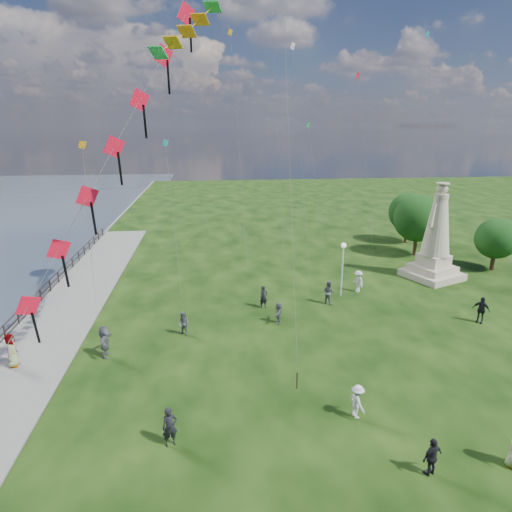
{
  "coord_description": "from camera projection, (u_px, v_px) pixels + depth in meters",
  "views": [
    {
      "loc": [
        -3.6,
        -15.26,
        12.62
      ],
      "look_at": [
        -1.0,
        8.0,
        5.5
      ],
      "focal_mm": 30.0,
      "sensor_mm": 36.0,
      "label": 1
    }
  ],
  "objects": [
    {
      "name": "waterfront",
      "position": [
        18.0,
        348.0,
        25.52
      ],
      "size": [
        200.0,
        200.0,
        1.51
      ],
      "color": "#33404D",
      "rests_on": "ground"
    },
    {
      "name": "statue",
      "position": [
        436.0,
        243.0,
        36.28
      ],
      "size": [
        5.26,
        5.26,
        8.2
      ],
      "rotation": [
        0.0,
        0.0,
        0.39
      ],
      "color": "tan",
      "rests_on": "ground"
    },
    {
      "name": "lamppost",
      "position": [
        343.0,
        258.0,
        32.34
      ],
      "size": [
        0.39,
        0.39,
        4.26
      ],
      "color": "silver",
      "rests_on": "ground"
    },
    {
      "name": "tree_row",
      "position": [
        429.0,
        220.0,
        43.25
      ],
      "size": [
        9.11,
        14.08,
        6.24
      ],
      "color": "#382314",
      "rests_on": "ground"
    },
    {
      "name": "person_0",
      "position": [
        170.0,
        427.0,
        17.44
      ],
      "size": [
        0.73,
        0.6,
        1.74
      ],
      "primitive_type": "imported",
      "rotation": [
        0.0,
        0.0,
        0.33
      ],
      "color": "black",
      "rests_on": "ground"
    },
    {
      "name": "person_1",
      "position": [
        184.0,
        324.0,
        26.7
      ],
      "size": [
        0.9,
        0.82,
        1.57
      ],
      "primitive_type": "imported",
      "rotation": [
        0.0,
        0.0,
        -0.59
      ],
      "color": "#595960",
      "rests_on": "ground"
    },
    {
      "name": "person_2",
      "position": [
        357.0,
        401.0,
        19.15
      ],
      "size": [
        0.76,
        1.13,
        1.61
      ],
      "primitive_type": "imported",
      "rotation": [
        0.0,
        0.0,
        1.8
      ],
      "color": "silver",
      "rests_on": "ground"
    },
    {
      "name": "person_3",
      "position": [
        432.0,
        457.0,
        15.95
      ],
      "size": [
        1.04,
        0.78,
        1.59
      ],
      "primitive_type": "imported",
      "rotation": [
        0.0,
        0.0,
        3.51
      ],
      "color": "black",
      "rests_on": "ground"
    },
    {
      "name": "person_5",
      "position": [
        105.0,
        341.0,
        24.19
      ],
      "size": [
        0.81,
        1.78,
        1.9
      ],
      "primitive_type": "imported",
      "rotation": [
        0.0,
        0.0,
        1.6
      ],
      "color": "#595960",
      "rests_on": "ground"
    },
    {
      "name": "person_6",
      "position": [
        264.0,
        297.0,
        30.78
      ],
      "size": [
        0.69,
        0.55,
        1.66
      ],
      "primitive_type": "imported",
      "rotation": [
        0.0,
        0.0,
        0.28
      ],
      "color": "black",
      "rests_on": "ground"
    },
    {
      "name": "person_7",
      "position": [
        328.0,
        292.0,
        31.53
      ],
      "size": [
        0.96,
        1.01,
        1.78
      ],
      "primitive_type": "imported",
      "rotation": [
        0.0,
        0.0,
        2.25
      ],
      "color": "#595960",
      "rests_on": "ground"
    },
    {
      "name": "person_8",
      "position": [
        358.0,
        281.0,
        33.76
      ],
      "size": [
        0.92,
        1.26,
        1.75
      ],
      "primitive_type": "imported",
      "rotation": [
        0.0,
        0.0,
        -1.24
      ],
      "color": "silver",
      "rests_on": "ground"
    },
    {
      "name": "person_9",
      "position": [
        481.0,
        310.0,
        28.43
      ],
      "size": [
        1.12,
        1.17,
        1.84
      ],
      "primitive_type": "imported",
      "rotation": [
        0.0,
        0.0,
        -0.85
      ],
      "color": "black",
      "rests_on": "ground"
    },
    {
      "name": "person_10",
      "position": [
        12.0,
        352.0,
        23.06
      ],
      "size": [
        0.62,
        0.96,
        1.9
      ],
      "primitive_type": "imported",
      "rotation": [
        0.0,
        0.0,
        1.63
      ],
      "color": "#595960",
      "rests_on": "ground"
    },
    {
      "name": "person_11",
      "position": [
        278.0,
        313.0,
        28.4
      ],
      "size": [
        0.88,
        1.47,
        1.48
      ],
      "primitive_type": "imported",
      "rotation": [
        0.0,
        0.0,
        4.49
      ],
      "color": "#595960",
      "rests_on": "ground"
    },
    {
      "name": "red_kite_train",
      "position": [
        112.0,
        155.0,
        18.83
      ],
      "size": [
        9.58,
        9.35,
        18.31
      ],
      "color": "black",
      "rests_on": "ground"
    },
    {
      "name": "small_kites",
      "position": [
        280.0,
        108.0,
        37.05
      ],
      "size": [
        28.71,
        17.8,
        27.73
      ],
      "color": "teal",
      "rests_on": "ground"
    }
  ]
}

